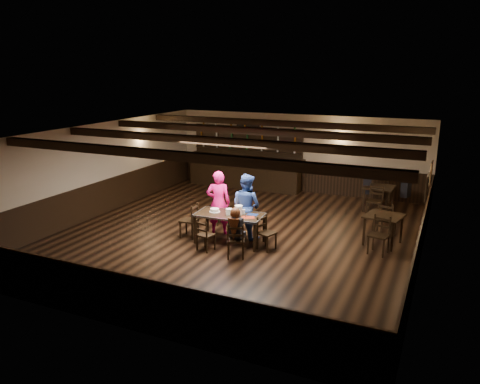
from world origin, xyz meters
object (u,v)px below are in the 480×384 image
at_px(dining_table, 230,217).
at_px(chair_near_left, 204,233).
at_px(cake, 215,210).
at_px(chair_near_right, 236,238).
at_px(bar_counter, 245,167).
at_px(woman_pink, 218,203).
at_px(man_blue, 246,206).

height_order(dining_table, chair_near_left, chair_near_left).
bearing_deg(dining_table, chair_near_left, -113.05).
height_order(dining_table, cake, cake).
xyz_separation_m(chair_near_right, cake, (-0.98, 0.86, 0.30)).
xyz_separation_m(chair_near_right, bar_counter, (-2.52, 6.23, 0.23)).
relative_size(chair_near_right, woman_pink, 0.50).
bearing_deg(cake, chair_near_right, -41.21).
xyz_separation_m(man_blue, cake, (-0.63, -0.54, -0.04)).
relative_size(dining_table, chair_near_right, 2.06).
height_order(dining_table, chair_near_right, chair_near_right).
bearing_deg(dining_table, bar_counter, 110.05).
bearing_deg(man_blue, bar_counter, -49.23).
bearing_deg(dining_table, cake, -179.77).
height_order(chair_near_left, chair_near_right, chair_near_right).
height_order(woman_pink, bar_counter, bar_counter).
bearing_deg(cake, dining_table, 0.23).
bearing_deg(chair_near_right, dining_table, 123.18).
bearing_deg(chair_near_right, chair_near_left, 173.21).
distance_m(man_blue, cake, 0.83).
xyz_separation_m(dining_table, chair_near_right, (0.56, -0.86, -0.19)).
xyz_separation_m(woman_pink, cake, (0.14, -0.48, -0.06)).
distance_m(dining_table, cake, 0.43).
height_order(dining_table, man_blue, man_blue).
distance_m(chair_near_left, man_blue, 1.45).
bearing_deg(woman_pink, cake, 82.45).
xyz_separation_m(chair_near_left, chair_near_right, (0.88, -0.11, 0.04)).
bearing_deg(bar_counter, dining_table, -69.95).
bearing_deg(chair_near_right, bar_counter, 112.04).
distance_m(chair_near_left, cake, 0.83).
bearing_deg(man_blue, woman_pink, 21.19).
xyz_separation_m(chair_near_left, woman_pink, (-0.24, 1.23, 0.39)).
bearing_deg(woman_pink, bar_counter, -97.71).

